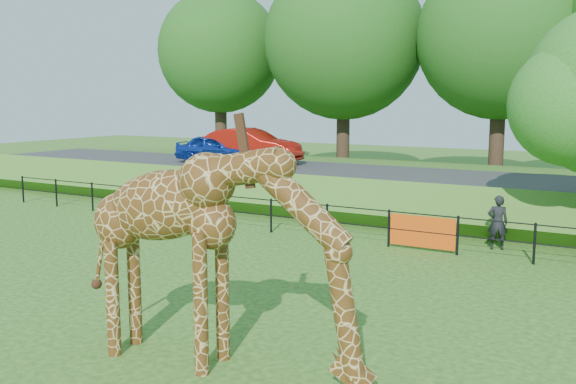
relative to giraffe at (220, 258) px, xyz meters
name	(u,v)px	position (x,y,z in m)	size (l,w,h in m)	color
ground	(148,316)	(-2.72, 1.31, -1.81)	(90.00, 90.00, 0.00)	#235214
giraffe	(220,258)	(0.00, 0.00, 0.00)	(5.06, 0.93, 3.62)	#573211
perimeter_fence	(327,222)	(-2.72, 9.31, -1.26)	(28.07, 0.10, 1.10)	black
embankment	(409,188)	(-2.72, 16.81, -1.16)	(40.00, 9.00, 1.30)	#235214
road	(397,175)	(-2.72, 15.31, -0.45)	(40.00, 5.00, 0.12)	#2F3032
car_blue	(217,149)	(-11.09, 15.13, 0.24)	(1.48, 3.68, 1.26)	#1538B0
car_red	(249,146)	(-9.64, 15.53, 0.38)	(1.63, 4.67, 1.54)	#B8150D
visitor	(498,222)	(2.08, 10.55, -1.03)	(0.57, 0.37, 1.56)	black
bg_tree_line	(499,34)	(-0.83, 23.31, 5.39)	(37.30, 8.80, 11.82)	black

